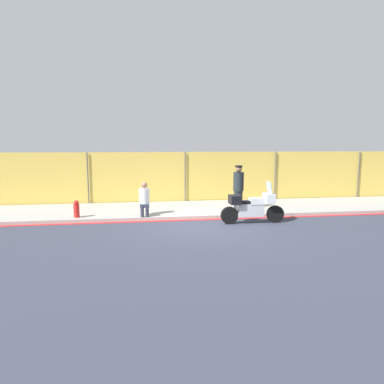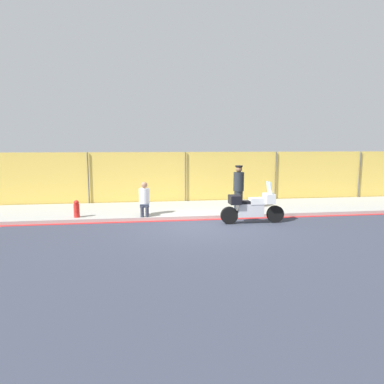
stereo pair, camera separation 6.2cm
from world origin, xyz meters
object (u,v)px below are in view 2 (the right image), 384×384
object	(u,v)px
motorcycle	(252,207)
officer_standing	(239,187)
fire_hydrant	(77,209)
person_seated_on_curb	(144,197)

from	to	relation	value
motorcycle	officer_standing	world-z (taller)	officer_standing
officer_standing	fire_hydrant	world-z (taller)	officer_standing
officer_standing	fire_hydrant	bearing A→B (deg)	-173.75
motorcycle	fire_hydrant	world-z (taller)	motorcycle
person_seated_on_curb	fire_hydrant	bearing A→B (deg)	-179.00
motorcycle	officer_standing	size ratio (longest dim) A/B	1.27
officer_standing	motorcycle	bearing A→B (deg)	-91.82
motorcycle	officer_standing	bearing A→B (deg)	88.47
fire_hydrant	motorcycle	bearing A→B (deg)	-11.72
person_seated_on_curb	fire_hydrant	size ratio (longest dim) A/B	1.99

